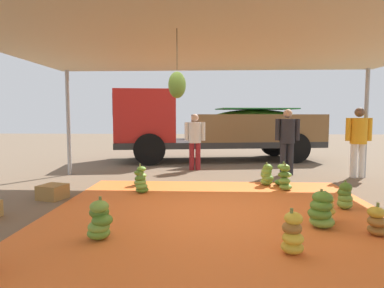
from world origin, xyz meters
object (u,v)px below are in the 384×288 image
(banana_bunch_2, at_px, (321,211))
(worker_1, at_px, (195,137))
(banana_bunch_7, at_px, (377,222))
(banana_bunch_3, at_px, (100,221))
(banana_bunch_4, at_px, (285,179))
(crate_0, at_px, (53,192))
(cargo_truck_main, at_px, (210,126))
(banana_bunch_0, at_px, (325,209))
(banana_bunch_9, at_px, (140,176))
(banana_bunch_6, at_px, (293,234))
(banana_bunch_11, at_px, (267,175))
(banana_bunch_5, at_px, (283,176))
(worker_2, at_px, (359,137))
(worker_0, at_px, (287,137))
(banana_bunch_12, at_px, (345,196))
(banana_bunch_10, at_px, (141,185))

(banana_bunch_2, bearing_deg, worker_1, 111.68)
(banana_bunch_2, relative_size, banana_bunch_7, 1.25)
(banana_bunch_2, xyz_separation_m, banana_bunch_3, (-2.92, -0.57, -0.00))
(banana_bunch_4, height_order, crate_0, banana_bunch_4)
(cargo_truck_main, bearing_deg, banana_bunch_3, -100.77)
(banana_bunch_0, height_order, cargo_truck_main, cargo_truck_main)
(banana_bunch_3, bearing_deg, worker_1, 79.72)
(banana_bunch_9, height_order, cargo_truck_main, cargo_truck_main)
(banana_bunch_4, relative_size, worker_1, 0.35)
(banana_bunch_2, height_order, banana_bunch_6, banana_bunch_2)
(banana_bunch_7, distance_m, cargo_truck_main, 7.67)
(banana_bunch_2, xyz_separation_m, banana_bunch_9, (-3.07, 2.68, -0.04))
(banana_bunch_11, bearing_deg, banana_bunch_7, -74.16)
(banana_bunch_0, xyz_separation_m, banana_bunch_2, (-0.15, -0.30, 0.05))
(banana_bunch_5, distance_m, crate_0, 4.78)
(banana_bunch_5, bearing_deg, banana_bunch_4, -99.03)
(banana_bunch_5, bearing_deg, banana_bunch_0, -89.04)
(banana_bunch_2, relative_size, banana_bunch_11, 1.04)
(banana_bunch_5, distance_m, banana_bunch_7, 3.12)
(banana_bunch_7, bearing_deg, banana_bunch_4, 102.31)
(banana_bunch_0, distance_m, banana_bunch_7, 0.75)
(cargo_truck_main, relative_size, worker_2, 4.10)
(banana_bunch_5, bearing_deg, crate_0, -163.26)
(worker_0, bearing_deg, banana_bunch_6, -102.48)
(banana_bunch_12, bearing_deg, worker_1, 124.10)
(banana_bunch_2, distance_m, banana_bunch_9, 4.08)
(banana_bunch_12, bearing_deg, banana_bunch_5, 108.07)
(banana_bunch_5, bearing_deg, banana_bunch_10, -164.16)
(banana_bunch_4, relative_size, banana_bunch_12, 1.18)
(banana_bunch_5, height_order, banana_bunch_12, banana_bunch_5)
(banana_bunch_0, height_order, banana_bunch_9, banana_bunch_9)
(banana_bunch_3, relative_size, worker_0, 0.31)
(banana_bunch_2, distance_m, worker_1, 5.28)
(banana_bunch_7, bearing_deg, worker_1, 116.34)
(banana_bunch_2, xyz_separation_m, banana_bunch_4, (0.04, 2.35, 0.00))
(banana_bunch_7, relative_size, cargo_truck_main, 0.06)
(banana_bunch_11, xyz_separation_m, worker_1, (-1.68, 2.08, 0.70))
(banana_bunch_11, bearing_deg, banana_bunch_2, -84.80)
(banana_bunch_12, distance_m, cargo_truck_main, 6.52)
(banana_bunch_12, bearing_deg, banana_bunch_4, 115.68)
(worker_2, bearing_deg, banana_bunch_7, -110.73)
(banana_bunch_4, bearing_deg, banana_bunch_11, 124.42)
(banana_bunch_6, xyz_separation_m, banana_bunch_9, (-2.45, 3.58, -0.02))
(banana_bunch_10, bearing_deg, worker_2, 20.86)
(banana_bunch_11, distance_m, worker_1, 2.77)
(banana_bunch_7, relative_size, worker_2, 0.24)
(banana_bunch_9, bearing_deg, worker_1, 62.46)
(banana_bunch_6, relative_size, banana_bunch_10, 1.26)
(banana_bunch_2, bearing_deg, banana_bunch_6, -124.51)
(banana_bunch_2, relative_size, crate_0, 1.23)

